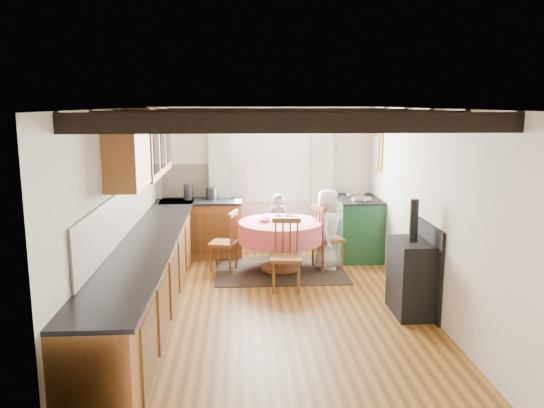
{
  "coord_description": "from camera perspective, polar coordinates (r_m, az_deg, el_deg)",
  "views": [
    {
      "loc": [
        -0.42,
        -6.23,
        2.46
      ],
      "look_at": [
        0.0,
        0.8,
        1.15
      ],
      "focal_mm": 35.89,
      "sensor_mm": 36.0,
      "label": 1
    }
  ],
  "objects": [
    {
      "name": "chair_left",
      "position": [
        8.11,
        -5.12,
        -3.86
      ],
      "size": [
        0.5,
        0.48,
        0.9
      ],
      "primitive_type": null,
      "rotation": [
        0.0,
        0.0,
        -1.85
      ],
      "color": "brown",
      "rests_on": "floor"
    },
    {
      "name": "wall_right",
      "position": [
        6.74,
        15.9,
        -0.65
      ],
      "size": [
        0.0,
        5.5,
        2.4
      ],
      "primitive_type": "cube",
      "color": "silver",
      "rests_on": "ground"
    },
    {
      "name": "chair_right",
      "position": [
        8.21,
        5.87,
        -3.42
      ],
      "size": [
        0.55,
        0.53,
        0.98
      ],
      "primitive_type": null,
      "rotation": [
        0.0,
        0.0,
        1.89
      ],
      "color": "brown",
      "rests_on": "floor"
    },
    {
      "name": "bowl_a",
      "position": [
        8.0,
        -0.72,
        -1.68
      ],
      "size": [
        0.25,
        0.25,
        0.05
      ],
      "primitive_type": "imported",
      "rotation": [
        0.0,
        0.0,
        2.84
      ],
      "color": "silver",
      "rests_on": "dining_table"
    },
    {
      "name": "aga_range",
      "position": [
        8.9,
        8.93,
        -2.37
      ],
      "size": [
        0.69,
        1.07,
        0.98
      ],
      "primitive_type": null,
      "color": "#194828",
      "rests_on": "floor"
    },
    {
      "name": "window_frame",
      "position": [
        9.02,
        -0.11,
        5.06
      ],
      "size": [
        1.34,
        0.03,
        1.54
      ],
      "primitive_type": "cube",
      "color": "white",
      "rests_on": "wall_back"
    },
    {
      "name": "worktop_left",
      "position": [
        6.51,
        -12.71,
        -3.59
      ],
      "size": [
        0.64,
        5.3,
        0.04
      ],
      "primitive_type": "cube",
      "color": "black",
      "rests_on": "base_cabinet_left"
    },
    {
      "name": "ceiling",
      "position": [
        6.25,
        0.45,
        9.99
      ],
      "size": [
        3.6,
        5.5,
        0.0
      ],
      "primitive_type": "cube",
      "color": "white",
      "rests_on": "ground"
    },
    {
      "name": "worktop_back",
      "position": [
        8.82,
        -7.47,
        0.26
      ],
      "size": [
        1.3,
        0.64,
        0.04
      ],
      "primitive_type": "cube",
      "color": "black",
      "rests_on": "base_cabinet_back"
    },
    {
      "name": "base_cabinet_left",
      "position": [
        6.64,
        -12.72,
        -7.45
      ],
      "size": [
        0.6,
        5.3,
        0.88
      ],
      "primitive_type": "cube",
      "color": "brown",
      "rests_on": "floor"
    },
    {
      "name": "beam_a",
      "position": [
        4.26,
        2.3,
        8.52
      ],
      "size": [
        3.6,
        0.16,
        0.16
      ],
      "primitive_type": "cube",
      "color": "black",
      "rests_on": "ceiling"
    },
    {
      "name": "beam_b",
      "position": [
        5.25,
        1.2,
        8.9
      ],
      "size": [
        3.6,
        0.16,
        0.16
      ],
      "primitive_type": "cube",
      "color": "black",
      "rests_on": "ceiling"
    },
    {
      "name": "base_cabinet_back",
      "position": [
        8.93,
        -7.39,
        -2.62
      ],
      "size": [
        1.3,
        0.6,
        0.88
      ],
      "primitive_type": "cube",
      "color": "brown",
      "rests_on": "floor"
    },
    {
      "name": "bowl_b",
      "position": [
        8.21,
        1.77,
        -1.33
      ],
      "size": [
        0.24,
        0.24,
        0.06
      ],
      "primitive_type": "imported",
      "rotation": [
        0.0,
        0.0,
        2.02
      ],
      "color": "silver",
      "rests_on": "dining_table"
    },
    {
      "name": "rug",
      "position": [
        8.18,
        0.87,
        -6.92
      ],
      "size": [
        1.91,
        1.49,
        0.01
      ],
      "primitive_type": "cube",
      "color": "#2E2920",
      "rests_on": "floor"
    },
    {
      "name": "window_pane",
      "position": [
        9.03,
        -0.11,
        5.06
      ],
      "size": [
        1.2,
        0.01,
        1.4
      ],
      "primitive_type": "cube",
      "color": "white",
      "rests_on": "wall_back"
    },
    {
      "name": "curtain_right",
      "position": [
        9.09,
        5.29,
        1.88
      ],
      "size": [
        0.35,
        0.1,
        2.1
      ],
      "primitive_type": "cube",
      "color": "beige",
      "rests_on": "wall_back"
    },
    {
      "name": "beam_e",
      "position": [
        8.24,
        -0.51,
        9.49
      ],
      "size": [
        3.6,
        0.16,
        0.16
      ],
      "primitive_type": "cube",
      "color": "black",
      "rests_on": "ceiling"
    },
    {
      "name": "curtain_rod",
      "position": [
        8.9,
        -0.08,
        8.86
      ],
      "size": [
        2.0,
        0.03,
        0.03
      ],
      "primitive_type": "cylinder",
      "rotation": [
        0.0,
        1.57,
        0.0
      ],
      "color": "black",
      "rests_on": "wall_back"
    },
    {
      "name": "wall_picture",
      "position": [
        8.84,
        10.98,
        5.41
      ],
      "size": [
        0.04,
        0.5,
        0.6
      ],
      "primitive_type": "cube",
      "color": "gold",
      "rests_on": "wall_right"
    },
    {
      "name": "canister_tall",
      "position": [
        8.89,
        -8.78,
        1.26
      ],
      "size": [
        0.15,
        0.15,
        0.25
      ],
      "primitive_type": "cylinder",
      "color": "#262628",
      "rests_on": "worktop_back"
    },
    {
      "name": "floor",
      "position": [
        6.71,
        0.42,
        -10.96
      ],
      "size": [
        3.6,
        5.5,
        0.0
      ],
      "primitive_type": "cube",
      "color": "#A06622",
      "rests_on": "ground"
    },
    {
      "name": "wall_left",
      "position": [
        6.5,
        -15.6,
        -1.03
      ],
      "size": [
        0.0,
        5.5,
        2.4
      ],
      "primitive_type": "cube",
      "color": "silver",
      "rests_on": "ground"
    },
    {
      "name": "wall_front",
      "position": [
        3.73,
        3.33,
        -9.23
      ],
      "size": [
        3.6,
        0.0,
        2.4
      ],
      "primitive_type": "cube",
      "color": "silver",
      "rests_on": "ground"
    },
    {
      "name": "splash_left",
      "position": [
        6.79,
        -14.91,
        -0.52
      ],
      "size": [
        0.02,
        4.5,
        0.55
      ],
      "primitive_type": "cube",
      "color": "beige",
      "rests_on": "wall_left"
    },
    {
      "name": "wall_cabinet_solid",
      "position": [
        6.08,
        -14.93,
        4.9
      ],
      "size": [
        0.34,
        0.9,
        0.7
      ],
      "primitive_type": "cube",
      "color": "brown",
      "rests_on": "wall_left"
    },
    {
      "name": "child_far",
      "position": [
        8.83,
        0.56,
        -2.18
      ],
      "size": [
        0.42,
        0.32,
        1.03
      ],
      "primitive_type": "imported",
      "rotation": [
        0.0,
        0.0,
        3.35
      ],
      "color": "#4C4F58",
      "rests_on": "floor"
    },
    {
      "name": "curtain_left",
      "position": [
        8.99,
        -5.49,
        1.78
      ],
      "size": [
        0.35,
        0.1,
        2.1
      ],
      "primitive_type": "cube",
      "color": "beige",
      "rests_on": "wall_back"
    },
    {
      "name": "splash_back",
      "position": [
        9.07,
        -7.07,
        2.46
      ],
      "size": [
        1.4,
        0.02,
        0.55
      ],
      "primitive_type": "cube",
      "color": "beige",
      "rests_on": "wall_back"
    },
    {
      "name": "dining_table",
      "position": [
        8.08,
        0.88,
        -4.45
      ],
      "size": [
        1.23,
        1.23,
        0.74
      ],
      "primitive_type": null,
      "color": "#DD4D56",
      "rests_on": "floor"
    },
    {
      "name": "cup",
      "position": [
        8.03,
        0.68,
        -1.45
      ],
      "size": [
        0.13,
        0.13,
        0.1
      ],
      "primitive_type": "imported",
      "rotation": [
        0.0,
        0.0,
        5.96
      ],
      "color": "silver",
      "rests_on": "dining_table"
    },
    {
      "name": "beam_c",
      "position": [
        6.25,
        0.45,
        9.16
      ],
      "size": [
        3.6,
        0.16,
        0.16
      ],
      "primitive_type": "cube",
      "color": "black",
      "rests_on": "ceiling"
    },
    {
      "name": "child_right",
      "position": [
        8.17,
        5.85,
        -2.64
      ],
      "size": [
        0.55,
        0.68,
        1.21
      ],
      "primitive_type": "imported",
      "rotation": [
        0.0,
        0.0,
        1.26
      ],
      "color": "silver",
      "rests_on": "floor"
    },
    {
      "name": "wall_cabinet_glass",
      "position": [
        7.55,
        -12.72,
        6.4
      ],
      "size": [
        0.34,
        1.8,
        0.9
      ],
      "primitive_type": "cube",
      "color": "brown",
      "rests_on": "wall_left"
    },
    {
      "name": "cast_iron_stove",
      "position": [
        6.58,
        14.49,
        -5.44
      ],
      "size": [
        0.41,
        0.69,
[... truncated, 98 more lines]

